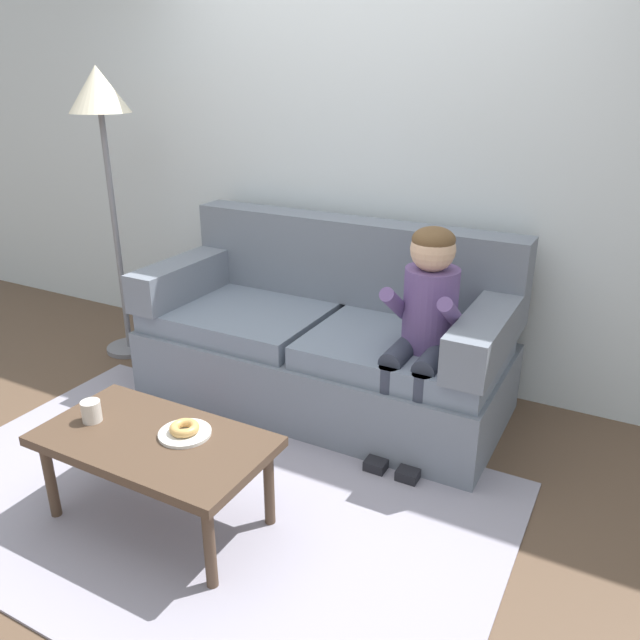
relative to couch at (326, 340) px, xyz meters
name	(u,v)px	position (x,y,z in m)	size (l,w,h in m)	color
ground	(234,470)	(-0.04, -0.85, -0.35)	(10.00, 10.00, 0.00)	brown
wall_back	(365,137)	(-0.04, 0.55, 1.05)	(8.00, 0.10, 2.80)	silver
area_rug	(201,499)	(-0.04, -1.10, -0.34)	(2.60, 1.64, 0.01)	#9993A3
couch	(326,340)	(0.00, 0.00, 0.00)	(2.00, 0.90, 0.98)	slate
coffee_table	(155,447)	(-0.10, -1.28, 0.01)	(0.94, 0.51, 0.41)	#4C3828
person_child	(424,320)	(0.63, -0.21, 0.32)	(0.34, 0.58, 1.10)	#664C84
plate	(185,433)	(0.00, -1.21, 0.07)	(0.21, 0.21, 0.01)	white
donut	(184,428)	(0.00, -1.21, 0.09)	(0.12, 0.12, 0.04)	tan
mug	(91,411)	(-0.41, -1.31, 0.10)	(0.08, 0.08, 0.09)	silver
toy_controller	(174,436)	(-0.47, -0.78, -0.33)	(0.23, 0.09, 0.05)	red
floor_lamp	(102,119)	(-1.46, -0.07, 1.14)	(0.36, 0.36, 1.78)	slate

